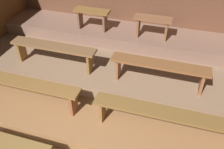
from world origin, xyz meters
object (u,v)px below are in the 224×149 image
Objects in this scene: bench_floor_left at (8,146)px; bench_middle_left at (53,49)px; bench_middle_right at (159,67)px; bench_lower_right at (167,116)px; bench_lower_left at (19,84)px; bench_upper_left at (92,15)px; bench_upper_right at (153,23)px.

bench_floor_left is 0.79× the size of bench_middle_left.
bench_lower_right is at bearing -72.84° from bench_middle_right.
bench_middle_right is at bearing 107.16° from bench_lower_right.
bench_lower_right is at bearing 25.25° from bench_floor_left.
bench_middle_left is at bearing 72.84° from bench_lower_left.
bench_floor_left is 3.38m from bench_upper_left.
bench_middle_left is 1.36m from bench_upper_left.
bench_upper_left and bench_upper_right have the same top height.
bench_upper_right is (1.43, 0.00, 0.00)m from bench_upper_left.
bench_lower_right reaches higher than bench_floor_left.
bench_lower_left is at bearing -133.41° from bench_upper_right.
bench_lower_left is 2.35m from bench_upper_left.
bench_lower_right is 2.62m from bench_middle_left.
bench_middle_left is (-2.45, 0.91, 0.27)m from bench_lower_right.
bench_floor_left is 2.54m from bench_lower_right.
bench_middle_right is 2.18× the size of bench_upper_right.
bench_lower_left is 1.00× the size of bench_lower_right.
bench_lower_right is at bearing -20.32° from bench_middle_left.
bench_upper_left reaches higher than bench_lower_right.
bench_lower_left and bench_lower_right have the same top height.
bench_floor_left is 3.75m from bench_upper_right.
bench_lower_left is 1.33× the size of bench_middle_right.
bench_upper_right reaches higher than bench_middle_right.
bench_upper_left is at bearing 133.41° from bench_lower_right.
bench_floor_left is at bearing -85.27° from bench_middle_left.
bench_lower_right is at bearing -73.61° from bench_upper_right.
bench_middle_right reaches higher than bench_lower_left.
bench_middle_right is at bearing -35.67° from bench_upper_left.
bench_lower_left reaches higher than bench_floor_left.
bench_upper_left is at bearing 74.15° from bench_middle_left.
bench_floor_left is 2.07m from bench_middle_left.
bench_middle_right is at bearing 44.71° from bench_floor_left.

